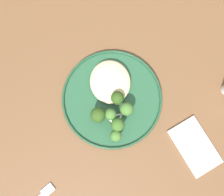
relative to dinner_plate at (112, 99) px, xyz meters
name	(u,v)px	position (x,y,z in m)	size (l,w,h in m)	color
ground	(119,115)	(-0.02, 0.05, -0.75)	(6.00, 6.00, 0.00)	#665B51
wooden_dining_table	(125,95)	(-0.02, 0.05, -0.09)	(1.40, 1.00, 0.74)	brown
dinner_plate	(112,99)	(0.00, 0.00, 0.00)	(0.29, 0.29, 0.02)	#235133
noodle_bed	(110,82)	(-0.05, 0.00, 0.02)	(0.13, 0.12, 0.03)	beige
seared_scallop_center_golden	(120,78)	(-0.05, 0.03, 0.01)	(0.02, 0.02, 0.01)	beige
seared_scallop_tiny_bay	(100,90)	(-0.03, -0.03, 0.01)	(0.03, 0.03, 0.01)	#DBB77A
seared_scallop_large_seared	(109,78)	(-0.06, 0.00, 0.01)	(0.03, 0.03, 0.01)	beige
seared_scallop_left_edge	(117,100)	(0.01, 0.01, 0.01)	(0.03, 0.03, 0.01)	beige
broccoli_floret_tall_stalk	(127,109)	(0.04, 0.03, 0.04)	(0.04, 0.04, 0.06)	#7A994C
broccoli_floret_small_sprig	(111,114)	(0.05, -0.01, 0.04)	(0.03, 0.03, 0.06)	#89A356
broccoli_floret_beside_noodles	(116,136)	(0.11, -0.01, 0.03)	(0.03, 0.03, 0.05)	#7A994C
broccoli_floret_near_rim	(118,125)	(0.08, 0.00, 0.04)	(0.04, 0.04, 0.06)	#7A994C
broccoli_floret_center_pile	(98,115)	(0.04, -0.04, 0.04)	(0.04, 0.04, 0.06)	#89A356
broccoli_floret_split_head	(117,98)	(0.01, 0.01, 0.04)	(0.04, 0.04, 0.06)	#7A994C
onion_sliver_pale_crescent	(107,117)	(0.05, -0.02, 0.01)	(0.05, 0.01, 0.00)	silver
onion_sliver_short_strip	(122,115)	(0.05, 0.02, 0.01)	(0.04, 0.01, 0.00)	silver
onion_sliver_curled_piece	(115,116)	(0.05, 0.00, 0.01)	(0.04, 0.01, 0.00)	silver
folded_napkin	(195,146)	(0.17, 0.21, 0.00)	(0.15, 0.09, 0.01)	silver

